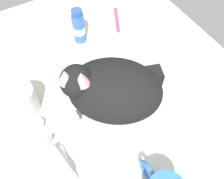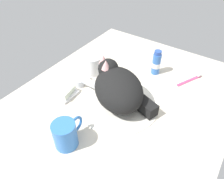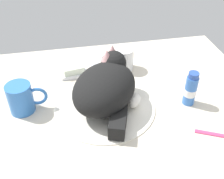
{
  "view_description": "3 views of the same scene",
  "coord_description": "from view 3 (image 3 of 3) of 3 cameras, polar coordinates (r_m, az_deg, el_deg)",
  "views": [
    {
      "loc": [
        -30.14,
        18.21,
        59.5
      ],
      "look_at": [
        0.52,
        0.52,
        7.57
      ],
      "focal_mm": 40.39,
      "sensor_mm": 36.0,
      "label": 1
    },
    {
      "loc": [
        -52.82,
        -33.17,
        61.66
      ],
      "look_at": [
        -0.37,
        2.77,
        6.42
      ],
      "focal_mm": 34.67,
      "sensor_mm": 36.0,
      "label": 2
    },
    {
      "loc": [
        -10.52,
        -66.22,
        59.34
      ],
      "look_at": [
        2.24,
        -0.77,
        7.54
      ],
      "focal_mm": 44.07,
      "sensor_mm": 36.0,
      "label": 3
    }
  ],
  "objects": [
    {
      "name": "ground_plane",
      "position": [
        0.91,
        -1.49,
        -4.39
      ],
      "size": [
        110.0,
        82.5,
        3.0
      ],
      "primitive_type": "cube",
      "color": "beige"
    },
    {
      "name": "sink_basin",
      "position": [
        0.89,
        -1.51,
        -3.5
      ],
      "size": [
        32.61,
        32.61,
        0.78
      ],
      "primitive_type": "cylinder",
      "color": "white",
      "rests_on": "ground_plane"
    },
    {
      "name": "faucet",
      "position": [
        1.03,
        -3.28,
        3.99
      ],
      "size": [
        11.98,
        11.04,
        5.21
      ],
      "color": "silver",
      "rests_on": "ground_plane"
    },
    {
      "name": "cat",
      "position": [
        0.85,
        -1.2,
        0.56
      ],
      "size": [
        28.85,
        31.14,
        16.02
      ],
      "color": "black",
      "rests_on": "sink_basin"
    },
    {
      "name": "coffee_mug",
      "position": [
        0.9,
        -18.26,
        -1.71
      ],
      "size": [
        12.25,
        7.82,
        9.76
      ],
      "color": "#3372C6",
      "rests_on": "ground_plane"
    },
    {
      "name": "rinse_cup",
      "position": [
        1.06,
        2.41,
        6.37
      ],
      "size": [
        7.54,
        7.54,
        8.62
      ],
      "color": "white",
      "rests_on": "ground_plane"
    },
    {
      "name": "soap_dish",
      "position": [
        1.05,
        -7.93,
        3.29
      ],
      "size": [
        9.0,
        6.4,
        1.2
      ],
      "primitive_type": "cube",
      "color": "white",
      "rests_on": "ground_plane"
    },
    {
      "name": "soap_bar",
      "position": [
        1.04,
        -8.02,
        4.15
      ],
      "size": [
        8.21,
        5.63,
        2.59
      ],
      "primitive_type": "cube",
      "rotation": [
        0.0,
        0.0,
        0.16
      ],
      "color": "silver",
      "rests_on": "soap_dish"
    },
    {
      "name": "toothpaste_bottle",
      "position": [
        0.91,
        15.99,
        0.01
      ],
      "size": [
        3.93,
        3.93,
        11.94
      ],
      "color": "#3870C6",
      "rests_on": "ground_plane"
    },
    {
      "name": "toothbrush",
      "position": [
        0.86,
        22.16,
        -8.78
      ],
      "size": [
        13.36,
        7.29,
        1.6
      ],
      "color": "#D83F72",
      "rests_on": "ground_plane"
    }
  ]
}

